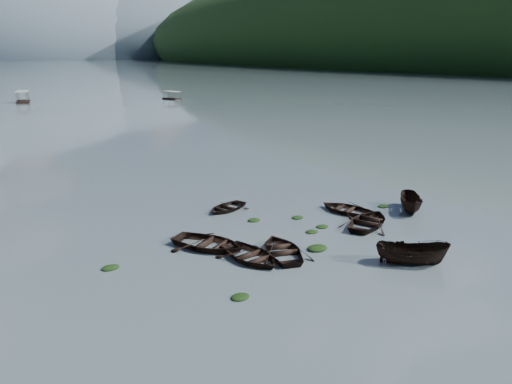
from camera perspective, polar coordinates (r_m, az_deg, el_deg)
ground_plane at (r=30.04m, az=13.57°, el=-8.81°), size 2400.00×2400.00×0.00m
haze_mtn_c at (r=931.64m, az=-26.30°, el=13.57°), size 520.00×520.00×260.00m
haze_mtn_d at (r=978.94m, az=-15.59°, el=14.63°), size 520.00×520.00×220.00m
rowboat_0 at (r=30.76m, az=-0.63°, el=-7.74°), size 3.51×4.75×0.95m
rowboat_1 at (r=31.61m, az=3.02°, el=-7.08°), size 4.78×5.52×0.96m
rowboat_2 at (r=31.58m, az=17.33°, el=-7.85°), size 4.22×4.14×1.66m
rowboat_3 at (r=40.15m, az=10.25°, el=-2.24°), size 4.01×4.95×0.90m
rowboat_4 at (r=37.49m, az=12.76°, el=-3.71°), size 5.83×5.09×1.01m
rowboat_5 at (r=41.60m, az=17.25°, el=-2.08°), size 4.07×4.08×1.62m
rowboat_6 at (r=32.64m, az=-5.46°, el=-6.37°), size 5.54×6.15×1.05m
rowboat_7 at (r=40.05m, az=-3.39°, el=-2.06°), size 4.46×3.76×0.79m
weed_clump_0 at (r=26.36m, az=-1.82°, el=-12.00°), size 1.03×0.84×0.22m
weed_clump_1 at (r=35.37m, az=6.41°, el=-4.61°), size 0.92×0.74×0.20m
weed_clump_2 at (r=32.49m, az=7.01°, el=-6.53°), size 1.37×1.10×0.30m
weed_clump_3 at (r=37.47m, az=-0.23°, el=-3.31°), size 0.98×0.82×0.22m
weed_clump_4 at (r=42.09m, az=14.34°, el=-1.64°), size 1.00×0.79×0.21m
weed_clump_5 at (r=30.79m, az=-16.29°, el=-8.39°), size 1.06×0.86×0.22m
weed_clump_6 at (r=36.46m, az=7.57°, el=-4.01°), size 0.94×0.79×0.20m
weed_clump_7 at (r=38.18m, az=4.76°, el=-2.99°), size 0.94×0.75×0.21m
pontoon_centre at (r=136.38m, az=-25.06°, el=9.25°), size 4.52×7.37×2.63m
pontoon_right at (r=133.96m, az=-9.58°, el=10.41°), size 3.43×5.57×1.99m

